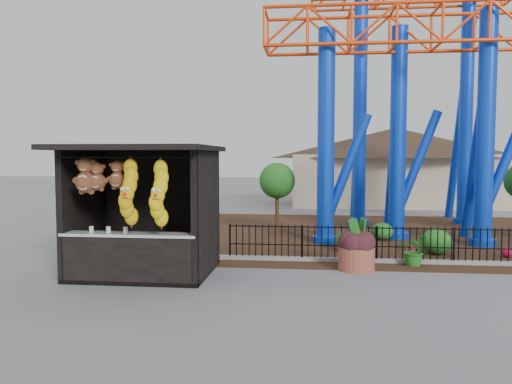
# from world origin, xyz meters

# --- Properties ---
(ground) EXTENTS (120.00, 120.00, 0.00)m
(ground) POSITION_xyz_m (0.00, 0.00, 0.00)
(ground) COLOR slate
(ground) RESTS_ON ground
(mulch_bed) EXTENTS (18.00, 12.00, 0.02)m
(mulch_bed) POSITION_xyz_m (4.00, 8.00, 0.01)
(mulch_bed) COLOR #331E11
(mulch_bed) RESTS_ON ground
(curb) EXTENTS (18.00, 0.18, 0.12)m
(curb) POSITION_xyz_m (4.00, 3.00, 0.06)
(curb) COLOR gray
(curb) RESTS_ON ground
(prize_booth) EXTENTS (3.50, 3.40, 3.12)m
(prize_booth) POSITION_xyz_m (-3.01, 0.91, 1.53)
(prize_booth) COLOR black
(prize_booth) RESTS_ON ground
(picket_fence) EXTENTS (12.20, 0.06, 1.00)m
(picket_fence) POSITION_xyz_m (4.90, 3.00, 0.50)
(picket_fence) COLOR black
(picket_fence) RESTS_ON ground
(roller_coaster) EXTENTS (11.00, 6.37, 10.82)m
(roller_coaster) POSITION_xyz_m (5.12, 8.23, 6.44)
(roller_coaster) COLOR #0B39CB
(roller_coaster) RESTS_ON ground
(terracotta_planter) EXTENTS (1.18, 1.18, 0.59)m
(terracotta_planter) POSITION_xyz_m (2.18, 2.09, 0.29)
(terracotta_planter) COLOR #974C36
(terracotta_planter) RESTS_ON ground
(planter_foliage) EXTENTS (0.70, 0.70, 0.64)m
(planter_foliage) POSITION_xyz_m (2.18, 2.09, 0.91)
(planter_foliage) COLOR #34151B
(planter_foliage) RESTS_ON terracotta_planter
(potted_plant) EXTENTS (0.96, 0.90, 0.85)m
(potted_plant) POSITION_xyz_m (3.74, 2.70, 0.43)
(potted_plant) COLOR #215C1B
(potted_plant) RESTS_ON ground
(landscaping) EXTENTS (6.75, 3.57, 0.72)m
(landscaping) POSITION_xyz_m (4.41, 5.08, 0.32)
(landscaping) COLOR #20601C
(landscaping) RESTS_ON mulch_bed
(pavilion) EXTENTS (15.00, 15.00, 4.80)m
(pavilion) POSITION_xyz_m (6.00, 20.00, 3.07)
(pavilion) COLOR #BFAD8C
(pavilion) RESTS_ON ground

